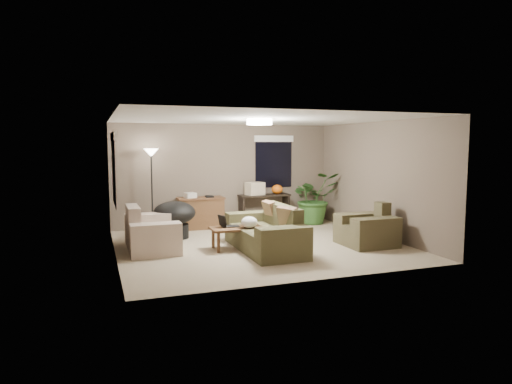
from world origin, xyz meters
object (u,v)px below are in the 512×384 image
object	(u,v)px
armchair	(367,230)
papasan_chair	(174,217)
houseplant	(314,203)
cat_scratching_post	(361,226)
coffee_table	(237,230)
floor_lamp	(151,163)
loveseat	(150,234)
main_sofa	(267,235)
console_table	(264,207)
desk	(201,213)

from	to	relation	value
armchair	papasan_chair	world-z (taller)	armchair
houseplant	cat_scratching_post	world-z (taller)	houseplant
armchair	coffee_table	bearing A→B (deg)	167.34
papasan_chair	floor_lamp	xyz separation A→B (m)	(-0.37, 0.78, 1.13)
houseplant	armchair	bearing A→B (deg)	-93.26
loveseat	main_sofa	bearing A→B (deg)	-21.27
floor_lamp	cat_scratching_post	distance (m)	4.88
loveseat	floor_lamp	distance (m)	2.12
loveseat	coffee_table	xyz separation A→B (m)	(1.58, -0.54, 0.06)
main_sofa	console_table	bearing A→B (deg)	70.22
loveseat	floor_lamp	world-z (taller)	floor_lamp
loveseat	cat_scratching_post	xyz separation A→B (m)	(4.53, -0.26, -0.08)
coffee_table	desk	bearing A→B (deg)	94.36
armchair	desk	xyz separation A→B (m)	(-2.72, 2.89, 0.08)
armchair	houseplant	xyz separation A→B (m)	(0.15, 2.62, 0.21)
console_table	papasan_chair	xyz separation A→B (m)	(-2.43, -0.98, 0.03)
papasan_chair	houseplant	distance (m)	3.71
armchair	coffee_table	size ratio (longest dim) A/B	1.00
floor_lamp	houseplant	world-z (taller)	floor_lamp
loveseat	coffee_table	bearing A→B (deg)	-18.71
desk	houseplant	xyz separation A→B (m)	(2.87, -0.27, 0.13)
desk	console_table	xyz separation A→B (m)	(1.65, 0.08, 0.06)
coffee_table	cat_scratching_post	size ratio (longest dim) A/B	2.00
console_table	papasan_chair	bearing A→B (deg)	-158.00
coffee_table	floor_lamp	xyz separation A→B (m)	(-1.33, 2.19, 1.24)
main_sofa	coffee_table	world-z (taller)	main_sofa
floor_lamp	desk	bearing A→B (deg)	6.22
armchair	cat_scratching_post	size ratio (longest dim) A/B	2.00
main_sofa	desk	distance (m)	2.69
console_table	floor_lamp	bearing A→B (deg)	-175.84
main_sofa	desk	xyz separation A→B (m)	(-0.69, 2.60, 0.08)
papasan_chair	main_sofa	bearing A→B (deg)	-49.10
floor_lamp	loveseat	bearing A→B (deg)	-98.81
papasan_chair	cat_scratching_post	world-z (taller)	papasan_chair
loveseat	armchair	world-z (taller)	same
main_sofa	coffee_table	size ratio (longest dim) A/B	2.20
console_table	desk	bearing A→B (deg)	-177.28
main_sofa	loveseat	distance (m)	2.24
desk	papasan_chair	xyz separation A→B (m)	(-0.78, -0.90, 0.09)
papasan_chair	houseplant	size ratio (longest dim) A/B	0.77
floor_lamp	houseplant	distance (m)	4.17
coffee_table	console_table	size ratio (longest dim) A/B	0.77
desk	cat_scratching_post	bearing A→B (deg)	-33.26
desk	cat_scratching_post	xyz separation A→B (m)	(3.12, -2.05, -0.16)
floor_lamp	cat_scratching_post	bearing A→B (deg)	-24.24
armchair	papasan_chair	xyz separation A→B (m)	(-3.50, 1.99, 0.17)
coffee_table	houseplant	size ratio (longest dim) A/B	0.76
houseplant	cat_scratching_post	distance (m)	1.82
main_sofa	houseplant	bearing A→B (deg)	46.84
floor_lamp	main_sofa	bearing A→B (deg)	-53.44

